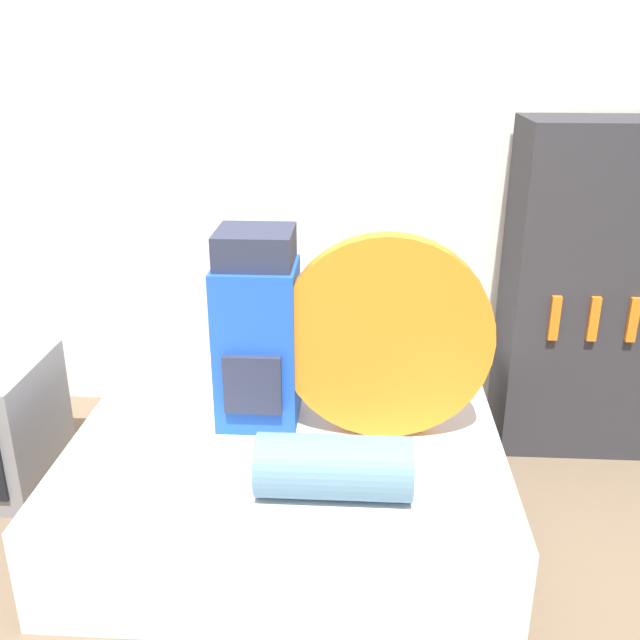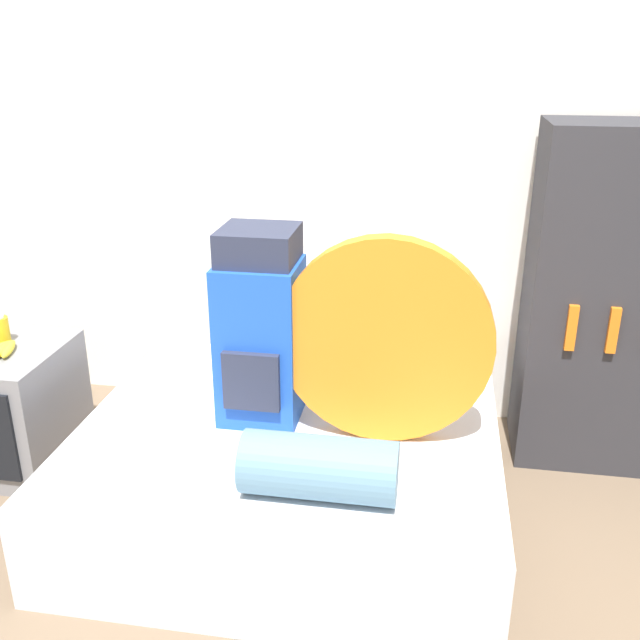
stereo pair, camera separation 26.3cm
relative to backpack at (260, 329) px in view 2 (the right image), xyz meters
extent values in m
cube|color=white|center=(0.05, 0.89, 0.53)|extent=(8.00, 0.05, 2.60)
cube|color=silver|center=(0.12, -0.06, -0.57)|extent=(1.63, 1.43, 0.40)
cube|color=blue|center=(0.00, 0.00, -0.05)|extent=(0.31, 0.30, 0.64)
cube|color=#282D42|center=(0.00, 0.02, 0.33)|extent=(0.28, 0.27, 0.13)
cube|color=#282D42|center=(0.00, -0.16, -0.15)|extent=(0.22, 0.03, 0.23)
cylinder|color=orange|center=(0.49, -0.09, 0.02)|extent=(0.79, 0.08, 0.79)
cylinder|color=#5B849E|center=(0.32, -0.51, -0.27)|extent=(0.51, 0.21, 0.21)
cube|color=gray|center=(-1.21, 0.09, -0.49)|extent=(0.53, 0.55, 0.56)
cylinder|color=gold|center=(-1.23, 0.16, -0.15)|extent=(0.08, 0.08, 0.12)
ellipsoid|color=yellow|center=(-1.16, 0.06, -0.19)|extent=(0.06, 0.17, 0.04)
ellipsoid|color=yellow|center=(-1.15, 0.06, -0.19)|extent=(0.06, 0.17, 0.04)
ellipsoid|color=yellow|center=(-1.13, 0.06, -0.19)|extent=(0.09, 0.17, 0.04)
cube|color=#2D2D33|center=(1.47, 0.61, -0.02)|extent=(0.82, 0.42, 1.51)
cube|color=orange|center=(1.23, 0.39, -0.07)|extent=(0.04, 0.02, 0.20)
cube|color=orange|center=(1.39, 0.39, -0.07)|extent=(0.04, 0.02, 0.20)
camera|label=1|loc=(0.39, -2.51, 1.04)|focal=40.00mm
camera|label=2|loc=(0.65, -2.48, 1.04)|focal=40.00mm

